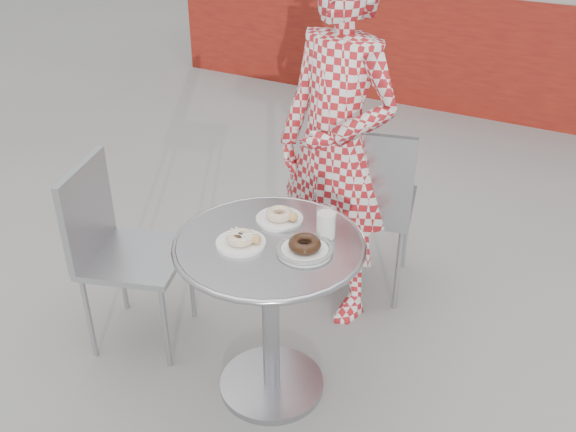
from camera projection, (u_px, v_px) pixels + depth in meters
The scene contains 9 objects.
ground at pixel (268, 380), 2.84m from camera, with size 60.00×60.00×0.00m, color #9B9994.
bistro_table at pixel (270, 281), 2.52m from camera, with size 0.74×0.74×0.75m.
chair_far at pixel (365, 237), 3.33m from camera, with size 0.55×0.55×0.95m.
chair_left at pixel (138, 289), 2.97m from camera, with size 0.53×0.53×0.89m.
seated_person at pixel (336, 149), 2.90m from camera, with size 0.63×0.41×1.72m, color #A91A1F.
plate_far at pixel (280, 217), 2.56m from camera, with size 0.19×0.19×0.05m.
plate_near at pixel (242, 240), 2.41m from camera, with size 0.19×0.19×0.05m.
plate_checker at pixel (305, 248), 2.36m from camera, with size 0.21×0.21×0.05m.
milk_cup at pixel (326, 224), 2.43m from camera, with size 0.08×0.08×0.12m.
Camera 1 is at (1.08, -1.79, 2.06)m, focal length 40.00 mm.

